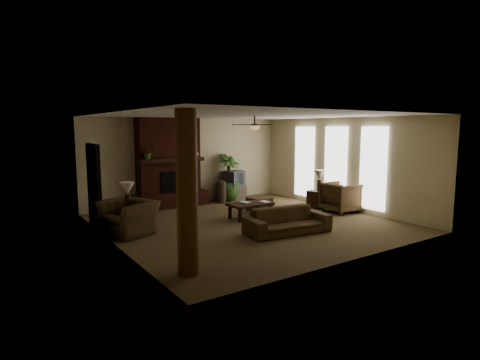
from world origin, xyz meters
TOP-DOWN VIEW (x-y plane):
  - room_shell at (0.00, 0.00)m, footprint 7.00×7.00m
  - fireplace at (-0.80, 3.22)m, footprint 2.40×0.70m
  - windows at (3.45, 0.20)m, footprint 0.08×3.65m
  - log_column at (-2.95, -2.40)m, footprint 0.36×0.36m
  - doorway at (-3.44, 1.80)m, footprint 0.10×1.00m
  - ceiling_fan at (0.40, 0.30)m, footprint 1.35×1.35m
  - sofa at (0.20, -1.33)m, footprint 2.12×0.84m
  - armchair_left at (-2.99, 0.72)m, footprint 1.19×1.42m
  - armchair_right at (3.09, -0.43)m, footprint 0.96×1.01m
  - coffee_table at (0.36, 0.43)m, footprint 1.20×0.70m
  - ottoman at (1.20, 1.13)m, footprint 0.66×0.66m
  - tv_stand at (1.50, 3.05)m, footprint 0.96×0.74m
  - tv at (1.52, 3.02)m, footprint 0.78×0.71m
  - floor_vase at (0.89, 2.85)m, footprint 0.34×0.34m
  - floor_plant at (1.34, 3.12)m, footprint 1.48×1.84m
  - side_table_left at (-2.92, 0.91)m, footprint 0.62×0.62m
  - lamp_left at (-2.88, 0.96)m, footprint 0.37×0.37m
  - side_table_right at (2.92, 0.40)m, footprint 0.59×0.59m
  - lamp_right at (2.93, 0.34)m, footprint 0.42×0.42m
  - mantel_plant at (-1.60, 2.94)m, footprint 0.49×0.52m
  - mantel_vase at (0.02, 2.98)m, footprint 0.28×0.29m
  - book_a at (0.15, 0.48)m, footprint 0.22×0.08m
  - book_b at (0.67, 0.31)m, footprint 0.21×0.03m

SIDE VIEW (x-z plane):
  - ottoman at x=1.20m, z-range 0.00..0.40m
  - tv_stand at x=1.50m, z-range 0.00..0.50m
  - side_table_left at x=-2.92m, z-range 0.00..0.55m
  - side_table_right at x=2.92m, z-range 0.00..0.55m
  - coffee_table at x=0.36m, z-range 0.16..0.59m
  - sofa at x=0.20m, z-range 0.00..0.81m
  - floor_vase at x=0.89m, z-range 0.05..0.82m
  - floor_plant at x=1.34m, z-range 0.00..0.90m
  - armchair_right at x=3.09m, z-range 0.00..0.98m
  - armchair_left at x=-2.99m, z-range 0.00..1.05m
  - book_a at x=0.15m, z-range 0.43..0.72m
  - book_b at x=0.67m, z-range 0.43..0.72m
  - tv at x=1.52m, z-range 0.50..1.02m
  - lamp_left at x=-2.88m, z-range 0.68..1.33m
  - lamp_right at x=2.93m, z-range 0.68..1.33m
  - doorway at x=-3.44m, z-range 0.00..2.10m
  - fireplace at x=-0.80m, z-range -0.24..2.56m
  - windows at x=3.45m, z-range 0.17..2.53m
  - log_column at x=-2.95m, z-range 0.00..2.80m
  - room_shell at x=0.00m, z-range -2.10..4.90m
  - mantel_vase at x=0.02m, z-range 1.56..1.78m
  - mantel_plant at x=-1.60m, z-range 1.56..1.89m
  - ceiling_fan at x=0.40m, z-range 2.34..2.72m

